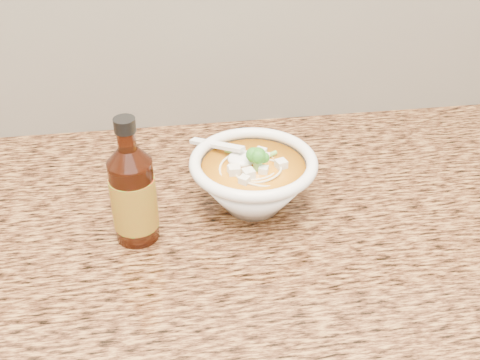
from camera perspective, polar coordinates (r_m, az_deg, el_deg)
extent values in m
cube|color=olive|center=(0.90, -5.35, -5.42)|extent=(4.00, 0.68, 0.04)
cylinder|color=white|center=(0.93, 1.23, -2.20)|extent=(0.08, 0.08, 0.01)
torus|color=white|center=(0.88, 1.28, 1.68)|extent=(0.19, 0.19, 0.02)
torus|color=beige|center=(0.90, 0.22, 1.72)|extent=(0.09, 0.09, 0.00)
torus|color=beige|center=(0.89, 0.69, 1.39)|extent=(0.09, 0.09, 0.00)
torus|color=beige|center=(0.88, 1.83, 0.75)|extent=(0.12, 0.12, 0.00)
torus|color=beige|center=(0.89, 0.13, 1.27)|extent=(0.13, 0.13, 0.00)
torus|color=beige|center=(0.88, 1.05, 0.69)|extent=(0.12, 0.12, 0.00)
torus|color=beige|center=(0.88, 1.02, 0.43)|extent=(0.06, 0.06, 0.00)
torus|color=beige|center=(0.89, 1.15, 0.59)|extent=(0.12, 0.12, 0.00)
torus|color=beige|center=(0.90, 1.78, 1.09)|extent=(0.12, 0.12, 0.00)
torus|color=beige|center=(0.89, 2.12, 0.33)|extent=(0.07, 0.07, 0.00)
cube|color=silver|center=(0.90, 0.87, 2.11)|extent=(0.02, 0.02, 0.01)
cube|color=silver|center=(0.90, 3.12, 2.26)|extent=(0.02, 0.02, 0.01)
cube|color=silver|center=(0.90, 1.44, 2.16)|extent=(0.02, 0.02, 0.01)
cube|color=silver|center=(0.85, 2.69, -0.03)|extent=(0.02, 0.02, 0.01)
cube|color=silver|center=(0.90, 1.74, 2.03)|extent=(0.02, 0.02, 0.02)
cube|color=silver|center=(0.91, 0.55, 2.49)|extent=(0.02, 0.02, 0.02)
cube|color=silver|center=(0.88, 4.76, 1.25)|extent=(0.02, 0.02, 0.01)
cube|color=silver|center=(0.88, 2.32, 1.53)|extent=(0.02, 0.02, 0.01)
cube|color=silver|center=(0.89, -0.41, 1.82)|extent=(0.02, 0.02, 0.01)
ellipsoid|color=#196014|center=(0.87, 1.72, 2.00)|extent=(0.04, 0.04, 0.03)
cylinder|color=#7AC34B|center=(0.91, 0.19, 2.60)|extent=(0.02, 0.02, 0.01)
cylinder|color=#7AC34B|center=(0.87, 4.73, 0.91)|extent=(0.02, 0.01, 0.01)
cylinder|color=#7AC34B|center=(0.86, 4.31, 0.59)|extent=(0.02, 0.02, 0.01)
cylinder|color=#7AC34B|center=(0.91, 3.98, 2.65)|extent=(0.02, 0.02, 0.01)
cylinder|color=#7AC34B|center=(0.84, 2.49, -0.34)|extent=(0.02, 0.02, 0.01)
ellipsoid|color=white|center=(0.90, 0.18, 2.03)|extent=(0.04, 0.04, 0.02)
cube|color=white|center=(0.92, -2.24, 3.36)|extent=(0.08, 0.08, 0.03)
cylinder|color=#3B1308|center=(0.84, -10.02, -1.92)|extent=(0.08, 0.08, 0.13)
cylinder|color=#3B1308|center=(0.79, -10.72, 3.74)|extent=(0.03, 0.03, 0.03)
cylinder|color=black|center=(0.78, -10.89, 5.15)|extent=(0.04, 0.04, 0.02)
cylinder|color=red|center=(0.85, -10.00, -2.06)|extent=(0.08, 0.08, 0.08)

